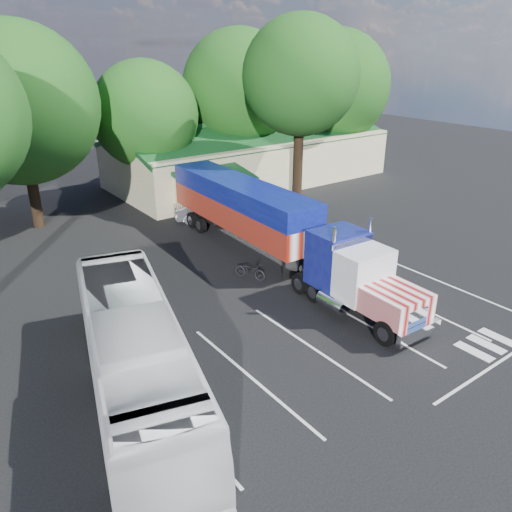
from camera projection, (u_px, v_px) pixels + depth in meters
ground at (233, 294)px, 24.87m from camera, size 120.00×120.00×0.00m
event_hall at (248, 156)px, 44.67m from camera, size 24.20×14.12×5.55m
tree_row_c at (18, 104)px, 30.96m from camera, size 10.00×10.00×13.05m
tree_row_d at (145, 115)px, 37.41m from camera, size 8.00×8.00×10.60m
tree_row_e at (239, 88)px, 42.10m from camera, size 9.60×9.60×12.90m
tree_row_f at (334, 87)px, 46.79m from camera, size 10.40×10.40×13.00m
tree_near_right at (301, 77)px, 33.71m from camera, size 8.00×8.00×13.50m
semi_truck at (266, 220)px, 28.03m from camera, size 3.62×20.19×4.21m
woman at (301, 256)px, 26.96m from camera, size 0.63×0.77×1.84m
bicycle at (250, 270)px, 26.41m from camera, size 1.32×1.87×0.93m
tour_bus at (135, 355)px, 17.05m from camera, size 6.05×12.82×3.48m
silver_sedan at (208, 209)px, 35.06m from camera, size 4.98×3.42×1.56m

